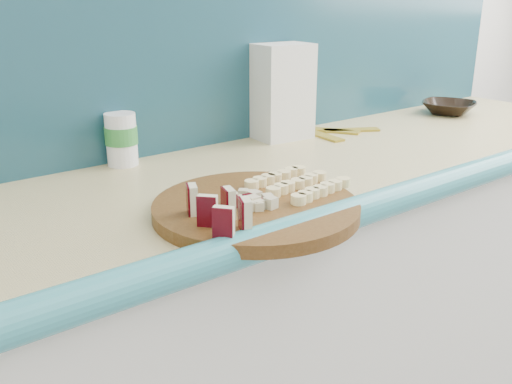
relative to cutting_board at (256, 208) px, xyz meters
The scene contains 10 objects.
kitchen_counter 0.60m from the cutting_board, 31.15° to the left, with size 2.20×0.63×0.91m.
backsplash 0.63m from the cutting_board, 56.36° to the left, with size 2.20×0.02×0.50m, color teal.
cutting_board is the anchor object (origin of this frame).
apple_wedges 0.13m from the cutting_board, 157.76° to the right, with size 0.08×0.15×0.05m.
apple_chunks 0.03m from the cutting_board, behind, with size 0.06×0.06×0.02m.
banana_slices 0.12m from the cutting_board, ahead, with size 0.18×0.16×0.02m.
brown_bowl 1.11m from the cutting_board, 17.08° to the left, with size 0.17×0.17×0.04m, color black.
flour_bag 0.60m from the cutting_board, 45.24° to the left, with size 0.15×0.11×0.26m, color white.
canister 0.45m from the cutting_board, 97.02° to the left, with size 0.08×0.08×0.12m.
banana_peel 0.68m from the cutting_board, 32.67° to the left, with size 0.22×0.18×0.01m.
Camera 1 is at (-0.81, 0.54, 1.30)m, focal length 40.00 mm.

